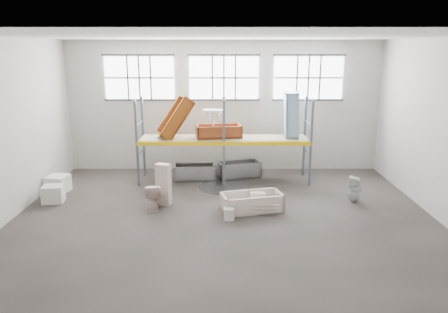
{
  "coord_description": "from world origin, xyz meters",
  "views": [
    {
      "loc": [
        -0.02,
        -11.48,
        4.72
      ],
      "look_at": [
        0.0,
        1.5,
        1.4
      ],
      "focal_mm": 34.35,
      "sensor_mm": 36.0,
      "label": 1
    }
  ],
  "objects_px": {
    "toilet_white": "(355,189)",
    "blue_tub_upright": "(291,115)",
    "cistern_tall": "(164,185)",
    "steel_tub_right": "(239,169)",
    "steel_tub_left": "(195,172)",
    "bucket": "(229,214)",
    "rust_tub_flat": "(219,131)",
    "toilet_beige": "(153,196)",
    "bathtub_beige": "(252,202)",
    "carton_near": "(53,194)"
  },
  "relations": [
    {
      "from": "cistern_tall",
      "to": "rust_tub_flat",
      "type": "height_order",
      "value": "rust_tub_flat"
    },
    {
      "from": "rust_tub_flat",
      "to": "blue_tub_upright",
      "type": "relative_size",
      "value": 1.0
    },
    {
      "from": "bathtub_beige",
      "to": "rust_tub_flat",
      "type": "xyz_separation_m",
      "value": [
        -1.01,
        2.98,
        1.56
      ]
    },
    {
      "from": "cistern_tall",
      "to": "bucket",
      "type": "bearing_deg",
      "value": -13.87
    },
    {
      "from": "bathtub_beige",
      "to": "bucket",
      "type": "distance_m",
      "value": 1.0
    },
    {
      "from": "steel_tub_right",
      "to": "toilet_beige",
      "type": "bearing_deg",
      "value": -129.1
    },
    {
      "from": "toilet_beige",
      "to": "bucket",
      "type": "height_order",
      "value": "toilet_beige"
    },
    {
      "from": "toilet_white",
      "to": "steel_tub_right",
      "type": "relative_size",
      "value": 0.54
    },
    {
      "from": "toilet_beige",
      "to": "rust_tub_flat",
      "type": "bearing_deg",
      "value": -131.69
    },
    {
      "from": "toilet_beige",
      "to": "bathtub_beige",
      "type": "bearing_deg",
      "value": 169.71
    },
    {
      "from": "rust_tub_flat",
      "to": "bucket",
      "type": "relative_size",
      "value": 4.6
    },
    {
      "from": "toilet_white",
      "to": "bucket",
      "type": "bearing_deg",
      "value": -54.73
    },
    {
      "from": "blue_tub_upright",
      "to": "bucket",
      "type": "xyz_separation_m",
      "value": [
        -2.24,
        -3.77,
        -2.22
      ]
    },
    {
      "from": "blue_tub_upright",
      "to": "carton_near",
      "type": "bearing_deg",
      "value": -163.24
    },
    {
      "from": "bathtub_beige",
      "to": "bucket",
      "type": "height_order",
      "value": "bathtub_beige"
    },
    {
      "from": "steel_tub_left",
      "to": "rust_tub_flat",
      "type": "xyz_separation_m",
      "value": [
        0.9,
        -0.15,
        1.55
      ]
    },
    {
      "from": "toilet_white",
      "to": "blue_tub_upright",
      "type": "distance_m",
      "value": 3.5
    },
    {
      "from": "bathtub_beige",
      "to": "carton_near",
      "type": "distance_m",
      "value": 6.22
    },
    {
      "from": "steel_tub_left",
      "to": "rust_tub_flat",
      "type": "distance_m",
      "value": 1.79
    },
    {
      "from": "toilet_beige",
      "to": "steel_tub_left",
      "type": "height_order",
      "value": "toilet_beige"
    },
    {
      "from": "cistern_tall",
      "to": "steel_tub_right",
      "type": "relative_size",
      "value": 0.84
    },
    {
      "from": "cistern_tall",
      "to": "steel_tub_right",
      "type": "distance_m",
      "value": 3.87
    },
    {
      "from": "steel_tub_left",
      "to": "rust_tub_flat",
      "type": "bearing_deg",
      "value": -9.35
    },
    {
      "from": "cistern_tall",
      "to": "toilet_beige",
      "type": "bearing_deg",
      "value": -113.1
    },
    {
      "from": "bathtub_beige",
      "to": "steel_tub_left",
      "type": "relative_size",
      "value": 1.19
    },
    {
      "from": "steel_tub_left",
      "to": "cistern_tall",
      "type": "bearing_deg",
      "value": -106.04
    },
    {
      "from": "carton_near",
      "to": "steel_tub_left",
      "type": "bearing_deg",
      "value": 29.53
    },
    {
      "from": "cistern_tall",
      "to": "toilet_white",
      "type": "bearing_deg",
      "value": 19.55
    },
    {
      "from": "cistern_tall",
      "to": "steel_tub_right",
      "type": "bearing_deg",
      "value": 68.23
    },
    {
      "from": "toilet_beige",
      "to": "bucket",
      "type": "relative_size",
      "value": 2.29
    },
    {
      "from": "steel_tub_right",
      "to": "rust_tub_flat",
      "type": "bearing_deg",
      "value": -147.82
    },
    {
      "from": "steel_tub_right",
      "to": "steel_tub_left",
      "type": "bearing_deg",
      "value": -168.79
    },
    {
      "from": "steel_tub_left",
      "to": "rust_tub_flat",
      "type": "height_order",
      "value": "rust_tub_flat"
    },
    {
      "from": "bucket",
      "to": "steel_tub_left",
      "type": "bearing_deg",
      "value": 107.57
    },
    {
      "from": "bathtub_beige",
      "to": "toilet_white",
      "type": "height_order",
      "value": "toilet_white"
    },
    {
      "from": "toilet_white",
      "to": "blue_tub_upright",
      "type": "relative_size",
      "value": 0.53
    },
    {
      "from": "steel_tub_left",
      "to": "blue_tub_upright",
      "type": "bearing_deg",
      "value": -1.51
    },
    {
      "from": "bathtub_beige",
      "to": "cistern_tall",
      "type": "height_order",
      "value": "cistern_tall"
    },
    {
      "from": "steel_tub_right",
      "to": "carton_near",
      "type": "relative_size",
      "value": 2.5
    },
    {
      "from": "rust_tub_flat",
      "to": "toilet_beige",
      "type": "bearing_deg",
      "value": -124.31
    },
    {
      "from": "toilet_white",
      "to": "steel_tub_left",
      "type": "distance_m",
      "value": 5.71
    },
    {
      "from": "cistern_tall",
      "to": "rust_tub_flat",
      "type": "relative_size",
      "value": 0.82
    },
    {
      "from": "bathtub_beige",
      "to": "steel_tub_right",
      "type": "height_order",
      "value": "steel_tub_right"
    },
    {
      "from": "blue_tub_upright",
      "to": "steel_tub_left",
      "type": "bearing_deg",
      "value": 178.49
    },
    {
      "from": "blue_tub_upright",
      "to": "cistern_tall",
      "type": "bearing_deg",
      "value": -148.67
    },
    {
      "from": "steel_tub_left",
      "to": "carton_near",
      "type": "relative_size",
      "value": 2.4
    },
    {
      "from": "toilet_beige",
      "to": "toilet_white",
      "type": "bearing_deg",
      "value": 177.78
    },
    {
      "from": "bathtub_beige",
      "to": "bucket",
      "type": "xyz_separation_m",
      "value": [
        -0.68,
        -0.73,
        -0.09
      ]
    },
    {
      "from": "toilet_white",
      "to": "rust_tub_flat",
      "type": "xyz_separation_m",
      "value": [
        -4.27,
        2.27,
        1.4
      ]
    },
    {
      "from": "toilet_beige",
      "to": "bucket",
      "type": "bearing_deg",
      "value": 151.3
    }
  ]
}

